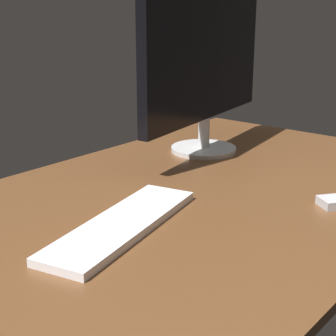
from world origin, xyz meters
TOP-DOWN VIEW (x-y plane):
  - desk at (0.00, 0.00)cm, footprint 140.00×84.00cm
  - monitor at (29.98, 18.89)cm, footprint 61.08×18.40cm
  - keyboard at (-23.20, -0.87)cm, footprint 41.32×19.43cm

SIDE VIEW (x-z plane):
  - desk at x=0.00cm, z-range 0.00..2.00cm
  - keyboard at x=-23.20cm, z-range 2.00..3.60cm
  - monitor at x=29.98cm, z-range 4.84..52.34cm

